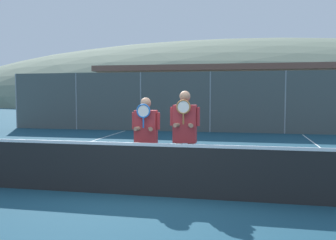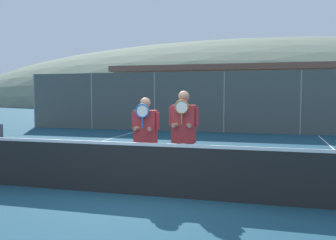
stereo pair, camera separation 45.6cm
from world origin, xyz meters
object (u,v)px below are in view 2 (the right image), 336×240
at_px(player_center_left, 184,132).
at_px(car_left_of_center, 193,111).
at_px(car_far_left, 111,108).
at_px(car_center, 292,112).
at_px(player_leftmost, 145,135).

xyz_separation_m(player_center_left, car_left_of_center, (-2.49, 13.17, -0.21)).
distance_m(player_center_left, car_far_left, 15.25).
bearing_deg(car_center, player_leftmost, -104.49).
distance_m(player_center_left, car_left_of_center, 13.40).
bearing_deg(car_left_of_center, car_center, -0.21).
distance_m(player_center_left, car_center, 13.41).
bearing_deg(car_far_left, car_center, -1.16).
xyz_separation_m(car_far_left, car_center, (10.01, -0.20, -0.06)).
relative_size(player_leftmost, car_left_of_center, 0.40).
bearing_deg(car_left_of_center, car_far_left, 177.84).
relative_size(player_leftmost, car_far_left, 0.41).
relative_size(player_center_left, car_left_of_center, 0.42).
xyz_separation_m(car_left_of_center, car_center, (5.12, -0.02, -0.00)).
relative_size(player_leftmost, player_center_left, 0.93).
relative_size(player_center_left, car_center, 0.40).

